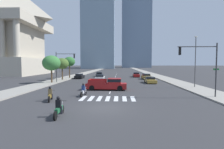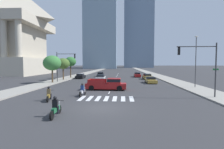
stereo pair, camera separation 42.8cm
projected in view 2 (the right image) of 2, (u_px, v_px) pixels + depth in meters
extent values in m
plane|color=#333335|center=(102.00, 108.00, 14.98)|extent=(800.00, 800.00, 0.00)
cube|color=gray|center=(166.00, 79.00, 44.11)|extent=(4.00, 260.00, 0.15)
cube|color=gray|center=(67.00, 78.00, 45.63)|extent=(4.00, 260.00, 0.15)
cube|color=silver|center=(82.00, 98.00, 19.27)|extent=(0.45, 2.82, 0.01)
cube|color=silver|center=(90.00, 98.00, 19.21)|extent=(0.45, 2.82, 0.01)
cube|color=silver|center=(98.00, 98.00, 19.16)|extent=(0.45, 2.82, 0.01)
cube|color=silver|center=(106.00, 98.00, 19.10)|extent=(0.45, 2.82, 0.01)
cube|color=silver|center=(115.00, 99.00, 19.05)|extent=(0.45, 2.82, 0.01)
cube|color=silver|center=(123.00, 99.00, 19.00)|extent=(0.45, 2.82, 0.01)
cube|color=silver|center=(132.00, 99.00, 18.94)|extent=(0.45, 2.82, 0.01)
cube|color=silver|center=(109.00, 92.00, 23.09)|extent=(0.14, 2.00, 0.01)
cube|color=silver|center=(111.00, 88.00, 27.07)|extent=(0.14, 2.00, 0.01)
cube|color=silver|center=(113.00, 85.00, 31.06)|extent=(0.14, 2.00, 0.01)
cube|color=silver|center=(114.00, 83.00, 35.05)|extent=(0.14, 2.00, 0.01)
cube|color=silver|center=(115.00, 81.00, 39.03)|extent=(0.14, 2.00, 0.01)
cube|color=silver|center=(115.00, 79.00, 43.02)|extent=(0.14, 2.00, 0.01)
cube|color=silver|center=(116.00, 78.00, 47.00)|extent=(0.14, 2.00, 0.01)
cube|color=silver|center=(117.00, 77.00, 50.99)|extent=(0.14, 2.00, 0.01)
cube|color=silver|center=(117.00, 76.00, 54.97)|extent=(0.14, 2.00, 0.01)
cube|color=silver|center=(117.00, 75.00, 58.96)|extent=(0.14, 2.00, 0.01)
cube|color=silver|center=(118.00, 74.00, 62.94)|extent=(0.14, 2.00, 0.01)
cube|color=silver|center=(118.00, 74.00, 66.93)|extent=(0.14, 2.00, 0.01)
cube|color=silver|center=(118.00, 73.00, 70.92)|extent=(0.14, 2.00, 0.01)
cylinder|color=black|center=(85.00, 92.00, 21.50)|extent=(0.18, 0.61, 0.60)
cylinder|color=black|center=(80.00, 94.00, 19.90)|extent=(0.18, 0.61, 0.60)
cube|color=#B7BABF|center=(83.00, 91.00, 20.69)|extent=(0.35, 1.32, 0.32)
cylinder|color=#B2B2B7|center=(85.00, 90.00, 21.39)|extent=(0.09, 0.32, 0.67)
cylinder|color=black|center=(85.00, 87.00, 21.41)|extent=(0.70, 0.10, 0.04)
cube|color=navy|center=(82.00, 88.00, 20.56)|extent=(0.38, 0.27, 0.55)
sphere|color=black|center=(82.00, 84.00, 20.54)|extent=(0.26, 0.26, 0.26)
cylinder|color=black|center=(81.00, 92.00, 20.72)|extent=(0.13, 0.13, 0.55)
cylinder|color=black|center=(84.00, 92.00, 20.66)|extent=(0.13, 0.13, 0.55)
cylinder|color=black|center=(51.00, 96.00, 18.71)|extent=(0.24, 0.61, 0.60)
cylinder|color=black|center=(48.00, 99.00, 17.20)|extent=(0.24, 0.61, 0.60)
cube|color=#B28E38|center=(49.00, 96.00, 17.94)|extent=(0.47, 1.24, 0.32)
cylinder|color=#B2B2B7|center=(50.00, 94.00, 18.59)|extent=(0.12, 0.32, 0.67)
cylinder|color=black|center=(50.00, 90.00, 18.62)|extent=(0.69, 0.18, 0.04)
cube|color=brown|center=(49.00, 92.00, 17.81)|extent=(0.40, 0.31, 0.55)
sphere|color=black|center=(49.00, 88.00, 17.79)|extent=(0.26, 0.26, 0.26)
cylinder|color=black|center=(47.00, 96.00, 17.91)|extent=(0.14, 0.14, 0.55)
cylinder|color=black|center=(51.00, 96.00, 17.97)|extent=(0.14, 0.14, 0.55)
cylinder|color=black|center=(59.00, 109.00, 13.40)|extent=(0.15, 0.60, 0.60)
cylinder|color=black|center=(52.00, 116.00, 11.75)|extent=(0.15, 0.60, 0.60)
cube|color=#1E6038|center=(56.00, 109.00, 12.56)|extent=(0.28, 1.33, 0.32)
cylinder|color=#B2B2B7|center=(59.00, 106.00, 13.28)|extent=(0.07, 0.32, 0.67)
cylinder|color=black|center=(59.00, 101.00, 13.31)|extent=(0.70, 0.07, 0.04)
cube|color=black|center=(55.00, 103.00, 12.43)|extent=(0.37, 0.26, 0.55)
sphere|color=black|center=(55.00, 98.00, 12.41)|extent=(0.26, 0.26, 0.26)
cylinder|color=black|center=(53.00, 110.00, 12.57)|extent=(0.13, 0.13, 0.55)
cylinder|color=black|center=(58.00, 110.00, 12.56)|extent=(0.13, 0.13, 0.55)
cube|color=maroon|center=(106.00, 86.00, 25.40)|extent=(5.82, 2.13, 0.75)
cube|color=maroon|center=(114.00, 81.00, 25.25)|extent=(1.90, 1.84, 0.70)
cube|color=black|center=(114.00, 80.00, 25.25)|extent=(1.92, 1.88, 0.39)
cube|color=maroon|center=(98.00, 81.00, 26.41)|extent=(2.42, 0.16, 0.55)
cube|color=maroon|center=(96.00, 82.00, 24.55)|extent=(2.42, 0.16, 0.55)
cube|color=maroon|center=(89.00, 81.00, 25.59)|extent=(0.14, 1.86, 0.55)
cylinder|color=black|center=(120.00, 87.00, 26.09)|extent=(0.77, 0.28, 0.76)
cylinder|color=black|center=(119.00, 88.00, 24.37)|extent=(0.77, 0.28, 0.76)
cylinder|color=black|center=(94.00, 86.00, 26.46)|extent=(0.77, 0.28, 0.76)
cylinder|color=black|center=(91.00, 88.00, 24.74)|extent=(0.77, 0.28, 0.76)
cube|color=#B28E38|center=(147.00, 77.00, 43.00)|extent=(2.01, 4.64, 0.68)
cube|color=black|center=(147.00, 75.00, 43.19)|extent=(1.66, 2.13, 0.46)
cylinder|color=black|center=(152.00, 78.00, 41.46)|extent=(0.26, 0.65, 0.64)
cylinder|color=black|center=(145.00, 78.00, 41.47)|extent=(0.26, 0.65, 0.64)
cylinder|color=black|center=(149.00, 77.00, 44.55)|extent=(0.26, 0.65, 0.64)
cylinder|color=black|center=(143.00, 77.00, 44.55)|extent=(0.26, 0.65, 0.64)
cube|color=black|center=(81.00, 77.00, 45.36)|extent=(1.81, 4.23, 0.63)
cube|color=black|center=(80.00, 75.00, 45.12)|extent=(1.60, 1.90, 0.46)
cylinder|color=black|center=(79.00, 77.00, 46.85)|extent=(0.22, 0.64, 0.64)
cylinder|color=black|center=(85.00, 77.00, 46.75)|extent=(0.22, 0.64, 0.64)
cylinder|color=black|center=(76.00, 78.00, 43.99)|extent=(0.22, 0.64, 0.64)
cylinder|color=black|center=(82.00, 78.00, 43.89)|extent=(0.22, 0.64, 0.64)
cube|color=black|center=(101.00, 75.00, 51.92)|extent=(1.98, 4.61, 0.68)
cube|color=black|center=(100.00, 73.00, 51.65)|extent=(1.64, 2.11, 0.49)
cylinder|color=black|center=(98.00, 75.00, 53.47)|extent=(0.25, 0.65, 0.64)
cylinder|color=black|center=(104.00, 75.00, 53.46)|extent=(0.25, 0.65, 0.64)
cylinder|color=black|center=(97.00, 76.00, 50.40)|extent=(0.25, 0.65, 0.64)
cylinder|color=black|center=(103.00, 76.00, 50.38)|extent=(0.25, 0.65, 0.64)
cube|color=silver|center=(101.00, 78.00, 40.37)|extent=(1.87, 4.38, 0.64)
cube|color=black|center=(101.00, 76.00, 40.12)|extent=(1.64, 1.98, 0.47)
cylinder|color=black|center=(98.00, 78.00, 41.91)|extent=(0.22, 0.64, 0.64)
cylinder|color=black|center=(105.00, 78.00, 41.80)|extent=(0.22, 0.64, 0.64)
cylinder|color=black|center=(96.00, 79.00, 38.95)|extent=(0.22, 0.64, 0.64)
cylinder|color=black|center=(104.00, 79.00, 38.84)|extent=(0.22, 0.64, 0.64)
cube|color=maroon|center=(137.00, 75.00, 50.41)|extent=(1.72, 4.58, 0.62)
cube|color=black|center=(137.00, 73.00, 50.60)|extent=(1.51, 2.06, 0.50)
cylinder|color=black|center=(141.00, 76.00, 48.82)|extent=(0.22, 0.64, 0.64)
cylinder|color=black|center=(135.00, 76.00, 48.92)|extent=(0.22, 0.64, 0.64)
cylinder|color=black|center=(139.00, 76.00, 51.92)|extent=(0.22, 0.64, 0.64)
cylinder|color=black|center=(134.00, 76.00, 52.02)|extent=(0.22, 0.64, 0.64)
cube|color=#B28E38|center=(151.00, 81.00, 34.57)|extent=(1.81, 4.69, 0.56)
cube|color=black|center=(151.00, 78.00, 34.78)|extent=(1.59, 2.11, 0.47)
cylinder|color=black|center=(157.00, 82.00, 32.94)|extent=(0.22, 0.64, 0.64)
cylinder|color=black|center=(148.00, 82.00, 33.04)|extent=(0.22, 0.64, 0.64)
cylinder|color=black|center=(154.00, 81.00, 36.12)|extent=(0.22, 0.64, 0.64)
cylinder|color=black|center=(145.00, 81.00, 36.22)|extent=(0.22, 0.64, 0.64)
cylinder|color=#333335|center=(216.00, 70.00, 19.00)|extent=(0.14, 0.14, 5.85)
cylinder|color=#333335|center=(196.00, 47.00, 18.98)|extent=(4.17, 0.10, 0.10)
cube|color=black|center=(179.00, 51.00, 19.12)|extent=(0.20, 0.28, 0.90)
sphere|color=red|center=(179.00, 48.00, 19.10)|extent=(0.18, 0.18, 0.18)
sphere|color=orange|center=(179.00, 51.00, 19.12)|extent=(0.18, 0.18, 0.18)
sphere|color=green|center=(179.00, 54.00, 19.13)|extent=(0.18, 0.18, 0.18)
cube|color=#19662D|center=(216.00, 69.00, 19.00)|extent=(0.60, 0.04, 0.18)
cylinder|color=#333335|center=(57.00, 67.00, 35.55)|extent=(0.14, 0.14, 5.98)
cylinder|color=#333335|center=(66.00, 54.00, 35.28)|extent=(3.90, 0.10, 0.10)
cube|color=black|center=(75.00, 56.00, 35.20)|extent=(0.20, 0.28, 0.90)
sphere|color=red|center=(75.00, 55.00, 35.18)|extent=(0.18, 0.18, 0.18)
sphere|color=orange|center=(75.00, 56.00, 35.20)|extent=(0.18, 0.18, 0.18)
sphere|color=green|center=(75.00, 58.00, 35.22)|extent=(0.18, 0.18, 0.18)
cube|color=#19662D|center=(57.00, 67.00, 35.55)|extent=(0.60, 0.04, 0.18)
cylinder|color=#3F3F42|center=(196.00, 62.00, 27.13)|extent=(0.12, 0.12, 7.65)
ellipsoid|color=beige|center=(196.00, 36.00, 26.89)|extent=(0.50, 0.24, 0.20)
cylinder|color=#4C3823|center=(52.00, 76.00, 34.20)|extent=(0.28, 0.28, 2.40)
ellipsoid|color=#387538|center=(52.00, 63.00, 34.05)|extent=(3.40, 3.40, 2.89)
cylinder|color=#4C3823|center=(63.00, 74.00, 40.46)|extent=(0.28, 0.28, 2.49)
ellipsoid|color=#426028|center=(63.00, 64.00, 40.32)|extent=(2.94, 2.94, 2.50)
cylinder|color=#4C3823|center=(71.00, 72.00, 46.22)|extent=(0.28, 0.28, 3.04)
ellipsoid|color=#2D662D|center=(71.00, 62.00, 46.06)|extent=(2.89, 2.89, 2.46)
cube|color=#BCB29E|center=(8.00, 66.00, 63.80)|extent=(26.45, 26.45, 5.70)
cube|color=#ADA491|center=(7.00, 43.00, 63.31)|extent=(20.63, 20.63, 10.69)
cylinder|color=#BCB29E|center=(4.00, 39.00, 51.52)|extent=(1.80, 1.80, 10.69)
cylinder|color=#BCB29E|center=(19.00, 39.00, 51.32)|extent=(1.80, 1.80, 10.69)
cube|color=#BCB29E|center=(6.00, 24.00, 62.90)|extent=(26.45, 26.45, 3.00)
cube|color=slate|center=(138.00, 19.00, 182.75)|extent=(28.72, 29.07, 100.48)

